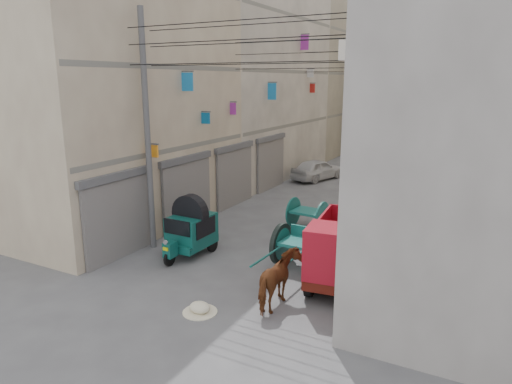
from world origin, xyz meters
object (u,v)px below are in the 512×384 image
Objects in this scene: mini_truck at (342,256)px; distant_car_grey at (442,143)px; distant_car_green at (422,134)px; auto_rickshaw at (191,228)px; tonga_cart at (298,246)px; second_cart at (308,213)px; distant_car_white at (317,169)px; horse at (280,281)px; feed_sack at (200,307)px.

distant_car_grey is at bearing 84.09° from mini_truck.
distant_car_green is (-3.18, 35.66, -0.39)m from mini_truck.
tonga_cart is at bearing 11.31° from auto_rickshaw.
mini_truck is 2.63× the size of second_cart.
auto_rickshaw reaches higher than distant_car_white.
auto_rickshaw reaches higher than tonga_cart.
tonga_cart reaches higher than distant_car_grey.
horse is at bearing 108.52° from distant_car_green.
auto_rickshaw reaches higher than distant_car_grey.
horse reaches higher than feed_sack.
distant_car_white is at bearing -107.05° from distant_car_grey.
distant_car_green is (-0.45, 38.69, 0.46)m from feed_sack.
distant_car_green is at bearing 112.91° from distant_car_grey.
feed_sack is (2.55, -3.17, -0.79)m from auto_rickshaw.
distant_car_green is (-1.53, 34.85, -0.10)m from tonga_cart.
horse reaches higher than distant_car_grey.
tonga_cart is at bearing 126.44° from distant_car_white.
mini_truck is (5.28, -0.14, 0.05)m from auto_rickshaw.
feed_sack is at bearing -83.78° from second_cart.
distant_car_grey is at bearing 82.10° from auto_rickshaw.
distant_car_grey is at bearing 86.50° from feed_sack.
mini_truck reaches higher than feed_sack.
distant_car_green reaches higher than distant_car_grey.
tonga_cart is at bearing -91.95° from distant_car_grey.
distant_car_white is (-2.90, 8.84, -0.01)m from second_cart.
horse is 31.65m from distant_car_grey.
tonga_cart is at bearing 146.55° from mini_truck.
distant_car_green is at bearing 95.14° from tonga_cart.
distant_car_green is at bearing 87.81° from mini_truck.
second_cart is 0.44× the size of distant_car_grey.
mini_truck is at bearing -23.54° from tonga_cart.
feed_sack is 0.13× the size of distant_car_green.
distant_car_green is (2.55, 22.27, -0.02)m from distant_car_white.
tonga_cart is 1.75× the size of horse.
second_cart is at bearing -94.89° from distant_car_grey.
tonga_cart is 29.05m from distant_car_grey.
auto_rickshaw is 0.55× the size of distant_car_green.
mini_truck reaches higher than second_cart.
distant_car_white is at bearing 110.60° from tonga_cart.
auto_rickshaw is 4.63m from horse.
second_cart is 7.60m from feed_sack.
tonga_cart is 1.86m from mini_truck.
distant_car_white reaches higher than feed_sack.
distant_car_white is at bearing 105.89° from mini_truck.
distant_car_green is at bearing -89.70° from horse.
distant_car_grey is at bearing 128.31° from distant_car_green.
auto_rickshaw reaches higher than horse.
tonga_cart is 2.06× the size of second_cart.
second_cart is 6.59m from horse.
second_cart reaches higher than distant_car_grey.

